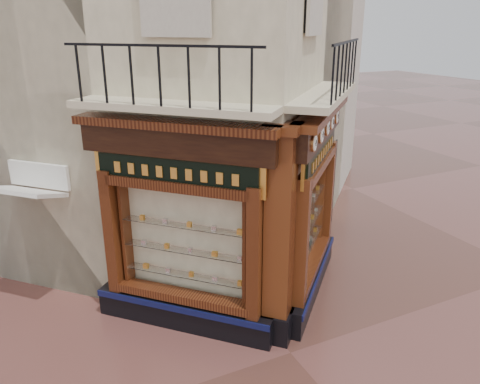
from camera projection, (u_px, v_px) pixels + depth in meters
ground at (290, 353)px, 8.21m from camera, size 80.00×80.00×0.00m
main_building at (168, 0)px, 11.41m from camera, size 11.31×11.31×12.00m
neighbour_left at (53, 22)px, 12.67m from camera, size 11.31×11.31×11.00m
neighbour_right at (221, 22)px, 14.68m from camera, size 11.31×11.31×11.00m
shopfront_left at (181, 231)px, 8.30m from camera, size 2.86×2.86×3.98m
shopfront_right at (313, 206)px, 9.45m from camera, size 2.86×2.86×3.98m
corner_pilaster at (279, 241)px, 7.98m from camera, size 0.85×0.85×3.98m
balcony at (254, 100)px, 8.05m from camera, size 5.94×2.97×1.03m
clock_a at (314, 143)px, 7.63m from camera, size 0.25×0.25×0.31m
clock_b at (321, 134)px, 8.22m from camera, size 0.27×0.27×0.33m
clock_c at (327, 127)px, 8.79m from camera, size 0.27×0.27×0.33m
clock_d at (332, 122)px, 9.27m from camera, size 0.26×0.26×0.31m
clock_e at (336, 116)px, 9.84m from camera, size 0.26×0.26×0.32m
awning at (42, 302)px, 9.73m from camera, size 1.58×1.58×0.33m
signboard_left at (176, 172)px, 7.86m from camera, size 2.29×2.29×0.61m
signboard_right at (320, 153)px, 9.04m from camera, size 2.19×2.19×0.59m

